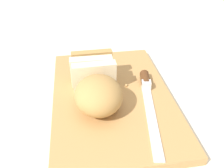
% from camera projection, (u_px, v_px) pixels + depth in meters
% --- Properties ---
extents(ground_plane, '(3.00, 3.00, 0.00)m').
position_uv_depth(ground_plane, '(112.00, 100.00, 0.63)').
color(ground_plane, silver).
extents(cutting_board, '(0.45, 0.30, 0.02)m').
position_uv_depth(cutting_board, '(112.00, 97.00, 0.62)').
color(cutting_board, tan).
rests_on(cutting_board, ground_plane).
extents(bread_loaf, '(0.20, 0.11, 0.08)m').
position_uv_depth(bread_loaf, '(96.00, 86.00, 0.57)').
color(bread_loaf, tan).
rests_on(bread_loaf, cutting_board).
extents(bread_knife, '(0.28, 0.07, 0.02)m').
position_uv_depth(bread_knife, '(147.00, 89.00, 0.61)').
color(bread_knife, silver).
rests_on(bread_knife, cutting_board).
extents(crumb_near_knife, '(0.01, 0.01, 0.01)m').
position_uv_depth(crumb_near_knife, '(105.00, 86.00, 0.64)').
color(crumb_near_knife, tan).
rests_on(crumb_near_knife, cutting_board).
extents(crumb_near_loaf, '(0.01, 0.01, 0.01)m').
position_uv_depth(crumb_near_loaf, '(126.00, 85.00, 0.64)').
color(crumb_near_loaf, tan).
rests_on(crumb_near_loaf, cutting_board).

